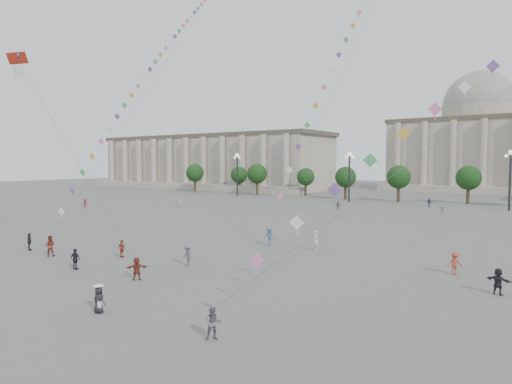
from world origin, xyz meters
The scene contains 27 objects.
ground centered at (0.00, 0.00, 0.00)m, with size 360.00×360.00×0.00m, color #595654.
hall_west centered at (-75.00, 93.89, 8.43)m, with size 84.00×26.22×17.20m.
hall_central centered at (0.00, 129.22, 14.23)m, with size 48.30×34.30×35.50m.
tree_row centered at (0.00, 78.00, 5.39)m, with size 137.12×5.12×8.00m.
lamp_post_far_west centered at (-45.00, 70.00, 7.35)m, with size 2.00×0.90×10.65m.
lamp_post_mid_west centered at (-15.00, 70.00, 7.35)m, with size 2.00×0.90×10.65m.
lamp_post_mid_east centered at (15.00, 70.00, 7.35)m, with size 2.00×0.90×10.65m.
person_crowd_0 centered at (2.00, 68.00, 0.87)m, with size 1.02×0.43×1.74m, color navy.
person_crowd_1 centered at (-35.52, 40.27, 0.97)m, with size 0.94×0.73×1.94m, color silver.
person_crowd_2 centered at (-49.30, 29.69, 0.88)m, with size 1.13×0.65×1.76m, color maroon.
person_crowd_3 centered at (20.71, 12.32, 0.87)m, with size 1.60×0.51×1.73m, color black.
person_crowd_4 centered at (6.29, 59.88, 0.80)m, with size 1.48×0.47×1.60m, color #B5B6B1.
person_crowd_6 centered at (-1.27, 6.59, 0.90)m, with size 1.17×0.67×1.81m, color #5C5D61.
person_crowd_8 centered at (17.27, 16.26, 0.87)m, with size 1.13×0.65×1.75m, color #993C29.
person_crowd_10 centered at (-32.96, 68.00, 0.84)m, with size 0.61×0.40×1.68m, color beige.
person_crowd_12 centered at (-10.12, 54.29, 0.78)m, with size 1.45×0.46×1.57m, color slate.
person_crowd_13 centered at (4.12, 18.75, 0.95)m, with size 0.69×0.46×1.90m, color silver.
tourist_0 centered at (-8.48, 5.71, 0.80)m, with size 0.93×0.39×1.59m, color #A13E2B.
tourist_1 centered at (-18.50, 2.66, 0.84)m, with size 0.99×0.41×1.68m, color #232228.
tourist_2 centered at (-1.22, 1.29, 0.84)m, with size 1.55×0.49×1.67m, color maroon.
tourist_4 centered at (-7.73, 0.59, 0.85)m, with size 0.99×0.41×1.69m, color black.
kite_flyer_0 centered at (-14.29, 2.29, 0.95)m, with size 0.93×0.72×1.90m, color maroon.
kite_flyer_1 centered at (-0.93, 18.22, 0.95)m, with size 1.22×0.70×1.89m, color #395D81.
kite_flyer_2 centered at (10.60, -4.00, 0.81)m, with size 0.79×0.62×1.62m, color #5B5A5F.
hat_person centered at (2.71, -4.75, 0.81)m, with size 0.80×0.60×1.69m.
dragon_kite centered at (-19.65, 2.83, 17.65)m, with size 6.79×2.11×20.56m.
kite_train_west centered at (-24.27, 25.44, 23.03)m, with size 19.34×43.36×62.32m.
Camera 1 is at (24.65, -20.31, 8.58)m, focal length 32.00 mm.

